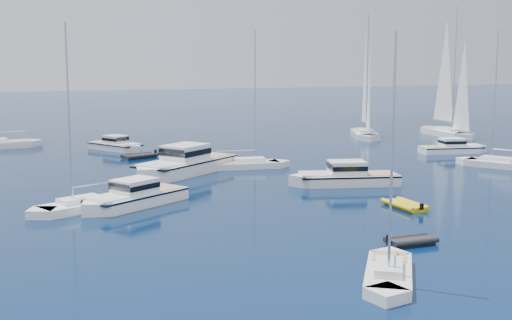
% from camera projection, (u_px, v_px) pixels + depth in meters
% --- Properties ---
extents(ground, '(400.00, 400.00, 0.00)m').
position_uv_depth(ground, '(372.00, 280.00, 34.86)').
color(ground, '#081F4E').
rests_on(ground, ground).
extents(motor_cruiser_left, '(10.12, 8.40, 2.67)m').
position_uv_depth(motor_cruiser_left, '(133.00, 206.00, 51.90)').
color(motor_cruiser_left, white).
rests_on(motor_cruiser_left, ground).
extents(motor_cruiser_centre, '(10.92, 5.12, 2.76)m').
position_uv_depth(motor_cruiser_centre, '(344.00, 185.00, 60.37)').
color(motor_cruiser_centre, silver).
rests_on(motor_cruiser_centre, ground).
extents(motor_cruiser_far_r, '(9.02, 3.84, 2.29)m').
position_uv_depth(motor_cruiser_far_r, '(453.00, 153.00, 80.03)').
color(motor_cruiser_far_r, white).
rests_on(motor_cruiser_far_r, ground).
extents(motor_cruiser_distant, '(13.21, 12.06, 3.60)m').
position_uv_depth(motor_cruiser_distant, '(184.00, 173.00, 66.22)').
color(motor_cruiser_distant, white).
rests_on(motor_cruiser_distant, ground).
extents(motor_cruiser_horizon, '(7.12, 8.67, 2.28)m').
position_uv_depth(motor_cruiser_horizon, '(117.00, 150.00, 82.71)').
color(motor_cruiser_horizon, silver).
rests_on(motor_cruiser_horizon, ground).
extents(sailboat_fore, '(6.41, 8.83, 13.02)m').
position_uv_depth(sailboat_fore, '(389.00, 280.00, 34.84)').
color(sailboat_fore, silver).
rests_on(sailboat_fore, ground).
extents(sailboat_mid_r, '(7.96, 9.56, 14.63)m').
position_uv_depth(sailboat_mid_r, '(501.00, 167.00, 69.78)').
color(sailboat_mid_r, white).
rests_on(sailboat_mid_r, ground).
extents(sailboat_mid_l, '(9.82, 6.62, 14.28)m').
position_uv_depth(sailboat_mid_l, '(85.00, 210.00, 50.57)').
color(sailboat_mid_l, white).
rests_on(sailboat_mid_l, ground).
extents(sailboat_centre, '(9.99, 3.35, 14.43)m').
position_uv_depth(sailboat_centre, '(246.00, 168.00, 69.40)').
color(sailboat_centre, white).
rests_on(sailboat_centre, ground).
extents(sailboat_sails_r, '(3.64, 12.99, 19.00)m').
position_uv_depth(sailboat_sails_r, '(447.00, 136.00, 97.28)').
color(sailboat_sails_r, white).
rests_on(sailboat_sails_r, ground).
extents(sailboat_sails_far, '(6.88, 12.41, 17.71)m').
position_uv_depth(sailboat_sails_far, '(365.00, 137.00, 95.58)').
color(sailboat_sails_far, silver).
rests_on(sailboat_sails_far, ground).
extents(tender_yellow, '(2.57, 4.20, 0.95)m').
position_uv_depth(tender_yellow, '(405.00, 208.00, 51.26)').
color(tender_yellow, gold).
rests_on(tender_yellow, ground).
extents(tender_grey_near, '(3.34, 2.04, 0.95)m').
position_uv_depth(tender_grey_near, '(411.00, 244.00, 41.35)').
color(tender_grey_near, black).
rests_on(tender_grey_near, ground).
extents(tender_grey_far, '(4.75, 3.78, 0.95)m').
position_uv_depth(tender_grey_far, '(140.00, 158.00, 76.39)').
color(tender_grey_far, black).
rests_on(tender_grey_far, ground).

